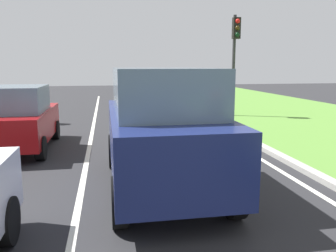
# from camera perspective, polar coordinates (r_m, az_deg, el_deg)

# --- Properties ---
(ground_plane) EXTENTS (60.00, 60.00, 0.00)m
(ground_plane) POSITION_cam_1_polar(r_m,az_deg,el_deg) (10.89, -8.96, -2.49)
(ground_plane) COLOR #262628
(lane_line_center) EXTENTS (0.12, 32.00, 0.01)m
(lane_line_center) POSITION_cam_1_polar(r_m,az_deg,el_deg) (10.90, -12.65, -2.59)
(lane_line_center) COLOR silver
(lane_line_center) RESTS_ON ground
(lane_line_right_edge) EXTENTS (0.12, 32.00, 0.01)m
(lane_line_right_edge) POSITION_cam_1_polar(r_m,az_deg,el_deg) (11.53, 9.22, -1.79)
(lane_line_right_edge) COLOR silver
(lane_line_right_edge) RESTS_ON ground
(curb_right) EXTENTS (0.24, 48.00, 0.12)m
(curb_right) POSITION_cam_1_polar(r_m,az_deg,el_deg) (11.70, 11.54, -1.41)
(curb_right) COLOR #9E9B93
(curb_right) RESTS_ON ground
(car_suv_ahead) EXTENTS (1.98, 4.51, 2.28)m
(car_suv_ahead) POSITION_cam_1_polar(r_m,az_deg,el_deg) (6.47, -1.00, -0.39)
(car_suv_ahead) COLOR navy
(car_suv_ahead) RESTS_ON ground
(car_hatchback_far) EXTENTS (1.74, 3.71, 1.78)m
(car_hatchback_far) POSITION_cam_1_polar(r_m,az_deg,el_deg) (10.34, -23.35, 1.11)
(car_hatchback_far) COLOR maroon
(car_hatchback_far) RESTS_ON ground
(traffic_light_near_right) EXTENTS (0.32, 0.50, 4.48)m
(traffic_light_near_right) POSITION_cam_1_polar(r_m,az_deg,el_deg) (15.88, 10.96, 12.58)
(traffic_light_near_right) COLOR #2D2D2D
(traffic_light_near_right) RESTS_ON ground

